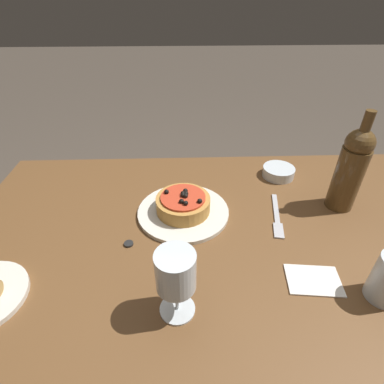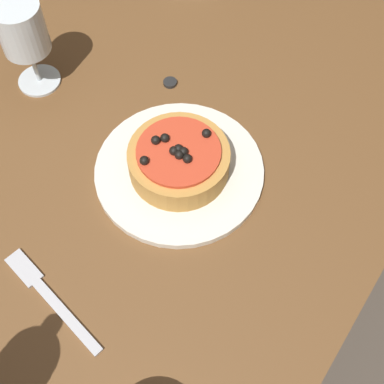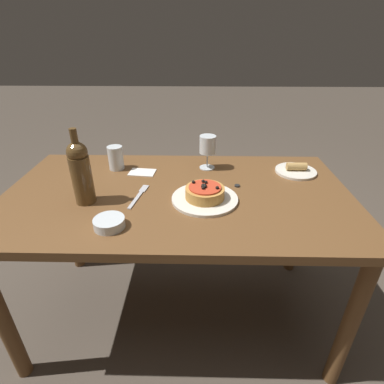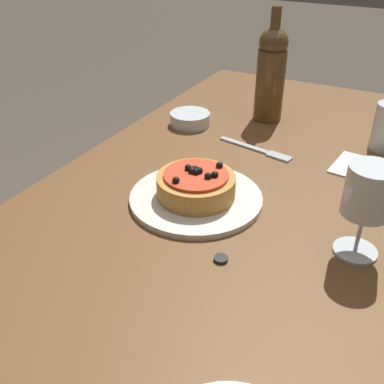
{
  "view_description": "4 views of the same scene",
  "coord_description": "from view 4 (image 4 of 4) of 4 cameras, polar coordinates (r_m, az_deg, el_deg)",
  "views": [
    {
      "loc": [
        -0.11,
        -0.61,
        1.29
      ],
      "look_at": [
        -0.09,
        0.02,
        0.83
      ],
      "focal_mm": 28.0,
      "sensor_mm": 36.0,
      "label": 1
    },
    {
      "loc": [
        0.25,
        0.35,
        1.43
      ],
      "look_at": [
        -0.07,
        0.13,
        0.78
      ],
      "focal_mm": 50.0,
      "sensor_mm": 36.0,
      "label": 2
    },
    {
      "loc": [
        -0.09,
        1.1,
        1.33
      ],
      "look_at": [
        -0.06,
        0.04,
        0.75
      ],
      "focal_mm": 28.0,
      "sensor_mm": 36.0,
      "label": 3
    },
    {
      "loc": [
        -0.78,
        -0.28,
        1.21
      ],
      "look_at": [
        -0.16,
        0.05,
        0.78
      ],
      "focal_mm": 42.0,
      "sensor_mm": 36.0,
      "label": 4
    }
  ],
  "objects": [
    {
      "name": "wine_bottle",
      "position": [
        1.25,
        9.99,
        14.69
      ],
      "size": [
        0.08,
        0.08,
        0.3
      ],
      "color": "brown",
      "rests_on": "dining_table"
    },
    {
      "name": "fork",
      "position": [
        1.1,
        8.53,
        5.29
      ],
      "size": [
        0.06,
        0.2,
        0.0
      ],
      "rotation": [
        0.0,
        0.0,
        -1.76
      ],
      "color": "#B7B7BC",
      "rests_on": "dining_table"
    },
    {
      "name": "wine_glass",
      "position": [
        0.75,
        21.52,
        -0.29
      ],
      "size": [
        0.08,
        0.08,
        0.16
      ],
      "color": "silver",
      "rests_on": "dining_table"
    },
    {
      "name": "dinner_plate",
      "position": [
        0.89,
        0.5,
        -0.75
      ],
      "size": [
        0.26,
        0.26,
        0.01
      ],
      "color": "silver",
      "rests_on": "dining_table"
    },
    {
      "name": "side_bowl",
      "position": [
        1.23,
        -0.25,
        9.28
      ],
      "size": [
        0.11,
        0.11,
        0.03
      ],
      "color": "silver",
      "rests_on": "dining_table"
    },
    {
      "name": "pizza",
      "position": [
        0.88,
        0.52,
        0.93
      ],
      "size": [
        0.16,
        0.16,
        0.06
      ],
      "color": "#BC843D",
      "rests_on": "dinner_plate"
    },
    {
      "name": "paper_napkin",
      "position": [
        1.08,
        19.86,
        3.11
      ],
      "size": [
        0.13,
        0.1,
        0.0
      ],
      "color": "silver",
      "rests_on": "dining_table"
    },
    {
      "name": "bottle_cap",
      "position": [
        0.75,
        3.69,
        -8.46
      ],
      "size": [
        0.02,
        0.02,
        0.01
      ],
      "color": "black",
      "rests_on": "dining_table"
    },
    {
      "name": "dining_table",
      "position": [
        1.01,
        6.98,
        -3.2
      ],
      "size": [
        1.45,
        0.8,
        0.72
      ],
      "color": "brown",
      "rests_on": "ground_plane"
    }
  ]
}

